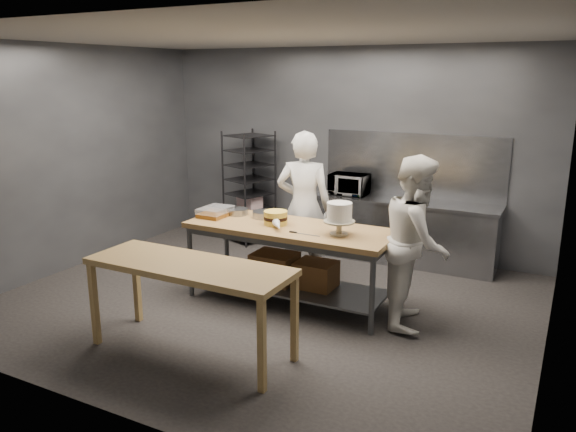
% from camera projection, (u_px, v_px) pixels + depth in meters
% --- Properties ---
extents(ground, '(6.00, 6.00, 0.00)m').
position_uv_depth(ground, '(266.00, 302.00, 6.61)').
color(ground, black).
rests_on(ground, ground).
extents(back_wall, '(6.00, 0.04, 3.00)m').
position_uv_depth(back_wall, '(348.00, 150.00, 8.39)').
color(back_wall, '#4C4F54').
rests_on(back_wall, ground).
extents(work_table, '(2.40, 0.90, 0.92)m').
position_uv_depth(work_table, '(291.00, 255.00, 6.50)').
color(work_table, olive).
rests_on(work_table, ground).
extents(near_counter, '(2.00, 0.70, 0.90)m').
position_uv_depth(near_counter, '(189.00, 272.00, 5.23)').
color(near_counter, olive).
rests_on(near_counter, ground).
extents(back_counter, '(2.60, 0.60, 0.90)m').
position_uv_depth(back_counter, '(403.00, 231.00, 7.92)').
color(back_counter, slate).
rests_on(back_counter, ground).
extents(splashback_panel, '(2.60, 0.02, 0.90)m').
position_uv_depth(splashback_panel, '(412.00, 165.00, 7.96)').
color(splashback_panel, slate).
rests_on(splashback_panel, back_counter).
extents(speed_rack, '(0.79, 0.82, 1.75)m').
position_uv_depth(speed_rack, '(249.00, 188.00, 8.87)').
color(speed_rack, black).
rests_on(speed_rack, ground).
extents(chef_behind, '(0.80, 0.62, 1.93)m').
position_uv_depth(chef_behind, '(304.00, 207.00, 7.13)').
color(chef_behind, white).
rests_on(chef_behind, ground).
extents(chef_right, '(0.85, 1.00, 1.82)m').
position_uv_depth(chef_right, '(416.00, 241.00, 5.86)').
color(chef_right, silver).
rests_on(chef_right, ground).
extents(microwave, '(0.54, 0.37, 0.30)m').
position_uv_depth(microwave, '(349.00, 184.00, 8.15)').
color(microwave, black).
rests_on(microwave, back_counter).
extents(frosted_cake_stand, '(0.34, 0.34, 0.36)m').
position_uv_depth(frosted_cake_stand, '(339.00, 214.00, 6.00)').
color(frosted_cake_stand, '#A59D84').
rests_on(frosted_cake_stand, work_table).
extents(layer_cake, '(0.27, 0.27, 0.16)m').
position_uv_depth(layer_cake, '(276.00, 218.00, 6.46)').
color(layer_cake, gold).
rests_on(layer_cake, work_table).
extents(cake_pans, '(0.86, 0.31, 0.07)m').
position_uv_depth(cake_pans, '(242.00, 212.00, 6.91)').
color(cake_pans, gray).
rests_on(cake_pans, work_table).
extents(piping_bag, '(0.32, 0.38, 0.12)m').
position_uv_depth(piping_bag, '(277.00, 224.00, 6.25)').
color(piping_bag, silver).
rests_on(piping_bag, work_table).
extents(offset_spatula, '(0.36, 0.02, 0.02)m').
position_uv_depth(offset_spatula, '(300.00, 233.00, 6.10)').
color(offset_spatula, slate).
rests_on(offset_spatula, work_table).
extents(pastry_clamshells, '(0.31, 0.41, 0.11)m').
position_uv_depth(pastry_clamshells, '(215.00, 212.00, 6.84)').
color(pastry_clamshells, '#8B5A1B').
rests_on(pastry_clamshells, work_table).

